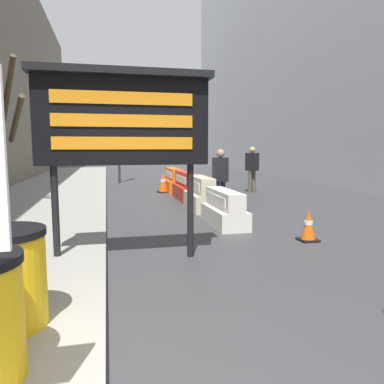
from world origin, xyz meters
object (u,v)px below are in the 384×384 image
Objects in this scene: jersey_barrier_white at (224,210)px; pedestrian_passerby at (252,166)px; jersey_barrier_orange_near at (173,181)px; pedestrian_worker at (220,175)px; traffic_cone_mid at (163,182)px; traffic_cone_near at (308,226)px; jersey_barrier_cream at (201,195)px; message_board at (124,120)px; jersey_barrier_red_striped at (186,187)px; traffic_light_near_curb at (118,116)px; barrel_drum_middle at (3,278)px.

jersey_barrier_white is 0.98× the size of pedestrian_passerby.
jersey_barrier_orange_near reaches higher than jersey_barrier_white.
pedestrian_worker reaches higher than jersey_barrier_orange_near.
traffic_cone_near is at bearing -79.41° from traffic_cone_mid.
jersey_barrier_cream is 2.09× the size of traffic_cone_mid.
traffic_cone_near is (3.28, 0.48, -1.81)m from message_board.
jersey_barrier_white is 6.44m from jersey_barrier_orange_near.
pedestrian_passerby is at bearing 76.13° from traffic_cone_near.
pedestrian_worker reaches higher than jersey_barrier_white.
traffic_light_near_curb is (-1.90, 6.22, 2.76)m from jersey_barrier_red_striped.
barrel_drum_middle is at bearing -95.76° from traffic_light_near_curb.
jersey_barrier_white is at bearing 44.17° from message_board.
message_board is (1.15, 2.13, 1.52)m from barrel_drum_middle.
barrel_drum_middle reaches higher than traffic_cone_mid.
jersey_barrier_cream is 4.16m from traffic_cone_mid.
barrel_drum_middle reaches higher than traffic_cone_near.
pedestrian_worker is at bearing 57.62° from barrel_drum_middle.
jersey_barrier_white is (2.22, 2.16, -1.75)m from message_board.
traffic_cone_mid is at bearing -151.98° from jersey_barrier_orange_near.
traffic_light_near_curb is (-1.90, 10.31, 2.82)m from jersey_barrier_white.
pedestrian_passerby is at bearing 25.14° from jersey_barrier_red_striped.
traffic_cone_near is at bearing 30.51° from barrel_drum_middle.
message_board is 0.64× the size of traffic_light_near_curb.
jersey_barrier_white reaches higher than traffic_cone_near.
message_board is 5.07m from jersey_barrier_cream.
jersey_barrier_red_striped is 2.64× the size of traffic_cone_mid.
pedestrian_worker is (3.81, 6.01, 0.40)m from barrel_drum_middle.
pedestrian_passerby is (5.03, 7.56, -1.08)m from message_board.
pedestrian_passerby reaches higher than jersey_barrier_red_striped.
barrel_drum_middle is 7.20m from jersey_barrier_cream.
jersey_barrier_cream reaches higher than traffic_cone_mid.
traffic_cone_near is 0.75× the size of traffic_cone_mid.
jersey_barrier_orange_near is (2.22, 8.59, -1.69)m from message_board.
jersey_barrier_orange_near is 4.77m from pedestrian_worker.
jersey_barrier_white is at bearing 122.34° from traffic_cone_near.
pedestrian_worker is at bearing 75.70° from jersey_barrier_white.
jersey_barrier_cream is at bearing -90.00° from jersey_barrier_orange_near.
traffic_cone_mid is (-1.48, 7.89, 0.09)m from traffic_cone_near.
barrel_drum_middle is 1.12× the size of traffic_cone_mid.
jersey_barrier_white is 1.88m from pedestrian_worker.
jersey_barrier_red_striped reaches higher than jersey_barrier_white.
jersey_barrier_red_striped is 1.09× the size of jersey_barrier_orange_near.
traffic_light_near_curb is 9.17m from pedestrian_worker.
traffic_light_near_curb is at bearing 103.86° from traffic_cone_near.
traffic_cone_mid is (-0.41, 6.22, 0.04)m from jersey_barrier_white.
traffic_cone_mid reaches higher than jersey_barrier_white.
jersey_barrier_cream is at bearing 62.34° from message_board.
traffic_cone_near is 3.52m from pedestrian_worker.
message_board is 9.04m from jersey_barrier_orange_near.
message_board reaches higher than traffic_cone_near.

